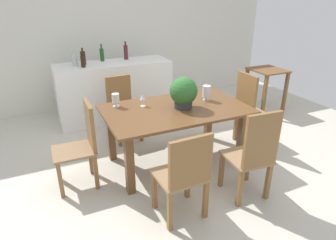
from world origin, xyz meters
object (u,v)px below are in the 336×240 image
(wine_bottle_clear, at_px, (126,52))
(chair_near_left, at_px, (185,173))
(chair_foot_end, at_px, (249,107))
(flower_centerpiece, at_px, (184,92))
(crystal_vase_center_near, at_px, (206,92))
(side_table, at_px, (266,80))
(chair_far_left, at_px, (122,105))
(kitchen_counter, at_px, (115,91))
(wine_glass, at_px, (143,98))
(wine_bottle_tall, at_px, (102,54))
(wine_bottle_dark, at_px, (75,60))
(chair_near_right, at_px, (253,153))
(chair_head_end, at_px, (82,142))
(wine_bottle_amber, at_px, (83,61))
(wine_bottle_green, at_px, (83,58))
(crystal_vase_left, at_px, (116,99))
(dining_table, at_px, (176,117))

(wine_bottle_clear, bearing_deg, chair_near_left, -97.07)
(chair_foot_end, bearing_deg, flower_centerpiece, 91.97)
(crystal_vase_center_near, xyz_separation_m, side_table, (1.83, 0.88, -0.28))
(chair_far_left, distance_m, crystal_vase_center_near, 1.31)
(chair_far_left, xyz_separation_m, kitchen_counter, (0.09, 0.75, -0.02))
(wine_glass, height_order, wine_bottle_tall, wine_bottle_tall)
(wine_bottle_clear, distance_m, wine_bottle_dark, 0.89)
(chair_near_right, bearing_deg, wine_bottle_clear, -77.98)
(crystal_vase_center_near, bearing_deg, chair_head_end, -177.04)
(chair_near_left, xyz_separation_m, wine_bottle_tall, (-0.04, 2.92, 0.57))
(chair_near_left, relative_size, wine_bottle_amber, 3.66)
(crystal_vase_center_near, bearing_deg, wine_bottle_green, 125.86)
(crystal_vase_center_near, distance_m, wine_bottle_green, 2.12)
(chair_head_end, relative_size, chair_foot_end, 0.92)
(wine_bottle_green, distance_m, side_table, 3.21)
(wine_bottle_clear, bearing_deg, flower_centerpiece, -86.64)
(wine_bottle_amber, relative_size, side_table, 0.33)
(kitchen_counter, bearing_deg, wine_bottle_dark, -178.55)
(crystal_vase_left, xyz_separation_m, side_table, (2.95, 0.63, -0.27))
(chair_head_end, relative_size, chair_far_left, 1.05)
(kitchen_counter, height_order, wine_bottle_dark, wine_bottle_dark)
(chair_foot_end, height_order, wine_glass, chair_foot_end)
(dining_table, relative_size, wine_bottle_amber, 6.86)
(wine_bottle_clear, relative_size, wine_bottle_amber, 1.20)
(wine_bottle_amber, bearing_deg, dining_table, -63.55)
(chair_near_left, distance_m, kitchen_counter, 2.73)
(wine_bottle_tall, relative_size, side_table, 0.36)
(chair_foot_end, bearing_deg, wine_bottle_green, 46.61)
(crystal_vase_center_near, xyz_separation_m, wine_bottle_green, (-1.24, 1.71, 0.22))
(dining_table, height_order, crystal_vase_left, crystal_vase_left)
(dining_table, xyz_separation_m, wine_glass, (-0.34, 0.22, 0.23))
(chair_head_end, bearing_deg, chair_near_left, 37.66)
(wine_bottle_green, bearing_deg, dining_table, -67.05)
(chair_near_left, distance_m, flower_centerpiece, 1.14)
(chair_head_end, bearing_deg, flower_centerpiece, 88.87)
(chair_foot_end, height_order, flower_centerpiece, flower_centerpiece)
(chair_far_left, xyz_separation_m, wine_glass, (0.05, -0.77, 0.35))
(wine_bottle_amber, distance_m, side_table, 3.20)
(kitchen_counter, bearing_deg, flower_centerpiece, -77.69)
(kitchen_counter, xyz_separation_m, wine_bottle_dark, (-0.60, -0.02, 0.58))
(wine_glass, height_order, kitchen_counter, kitchen_counter)
(crystal_vase_left, height_order, crystal_vase_center_near, crystal_vase_center_near)
(flower_centerpiece, bearing_deg, kitchen_counter, 102.31)
(chair_head_end, distance_m, crystal_vase_left, 0.67)
(chair_far_left, relative_size, kitchen_counter, 0.49)
(chair_near_right, height_order, chair_far_left, chair_near_right)
(wine_bottle_clear, bearing_deg, chair_far_left, -112.31)
(chair_near_right, relative_size, wine_bottle_amber, 4.03)
(chair_far_left, height_order, kitchen_counter, kitchen_counter)
(chair_far_left, bearing_deg, wine_bottle_clear, 63.63)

